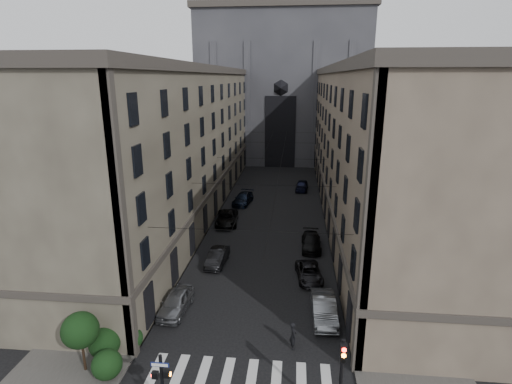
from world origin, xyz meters
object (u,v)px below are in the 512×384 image
(gothic_tower, at_px, (283,76))
(car_left_far, at_px, (243,199))
(car_left_midfar, at_px, (227,218))
(car_right_far, at_px, (302,186))
(car_left_midnear, at_px, (217,257))
(pedestrian_signal_left, at_px, (162,383))
(pedestrian, at_px, (293,335))
(car_right_near, at_px, (324,309))
(car_left_near, at_px, (176,302))
(car_right_midfar, at_px, (311,242))
(traffic_light_right, at_px, (341,374))
(car_right_midnear, at_px, (309,273))

(gothic_tower, xyz_separation_m, car_left_far, (-4.20, -35.90, -17.03))
(car_left_midfar, xyz_separation_m, car_right_far, (9.38, 16.22, 0.01))
(gothic_tower, xyz_separation_m, car_left_midnear, (-4.20, -55.17, -17.07))
(pedestrian_signal_left, height_order, pedestrian, pedestrian_signal_left)
(car_right_near, distance_m, car_right_far, 35.35)
(gothic_tower, relative_size, car_left_near, 12.42)
(gothic_tower, distance_m, car_right_far, 33.01)
(car_left_midfar, relative_size, pedestrian, 2.88)
(gothic_tower, relative_size, car_right_near, 11.66)
(car_right_midfar, bearing_deg, car_left_midfar, 148.12)
(traffic_light_right, bearing_deg, gothic_tower, 94.38)
(car_left_midnear, distance_m, car_right_midfar, 10.29)
(car_left_far, height_order, pedestrian, pedestrian)
(gothic_tower, height_order, car_right_near, gothic_tower)
(gothic_tower, xyz_separation_m, pedestrian, (3.21, -66.96, -16.84))
(car_right_near, distance_m, car_right_midnear, 6.06)
(gothic_tower, xyz_separation_m, traffic_light_right, (5.60, -73.04, -14.51))
(gothic_tower, height_order, car_left_midfar, gothic_tower)
(car_left_far, bearing_deg, car_left_near, -85.44)
(gothic_tower, distance_m, car_left_far, 39.96)
(car_right_midfar, bearing_deg, car_right_far, 92.01)
(car_right_midfar, height_order, car_right_far, car_right_far)
(pedestrian_signal_left, xyz_separation_m, car_right_midnear, (8.07, 16.16, -1.68))
(car_left_midfar, bearing_deg, car_right_near, -65.62)
(car_left_midfar, distance_m, car_left_far, 8.33)
(car_right_midnear, height_order, pedestrian, pedestrian)
(gothic_tower, bearing_deg, car_left_midfar, -96.63)
(traffic_light_right, xyz_separation_m, car_right_midnear, (-1.05, 15.74, -2.65))
(car_left_near, bearing_deg, car_right_near, 4.61)
(car_left_far, bearing_deg, car_left_midnear, -82.05)
(car_left_midfar, bearing_deg, car_left_midnear, -89.80)
(pedestrian_signal_left, bearing_deg, gothic_tower, 87.26)
(pedestrian, bearing_deg, car_left_near, 56.35)
(car_right_midfar, xyz_separation_m, pedestrian, (-1.77, -16.45, 0.24))
(car_right_midnear, bearing_deg, car_left_midfar, 119.64)
(car_right_far, bearing_deg, car_left_midfar, -115.53)
(car_left_midfar, bearing_deg, pedestrian, -74.55)
(car_right_near, xyz_separation_m, pedestrian, (-2.27, -3.67, 0.14))
(traffic_light_right, distance_m, car_right_midfar, 22.68)
(pedestrian_signal_left, distance_m, car_right_midnear, 18.14)
(car_left_far, relative_size, pedestrian, 2.76)
(car_left_far, height_order, car_right_midnear, car_left_far)
(traffic_light_right, relative_size, car_right_midfar, 1.05)
(car_right_near, bearing_deg, car_right_far, 90.06)
(car_left_near, xyz_separation_m, car_right_near, (11.31, 0.18, 0.02))
(car_left_midnear, bearing_deg, car_left_far, 93.70)
(car_left_far, relative_size, car_right_midnear, 1.16)
(gothic_tower, height_order, car_left_near, gothic_tower)
(car_left_midnear, distance_m, pedestrian, 13.92)
(car_left_near, height_order, car_right_far, car_left_near)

